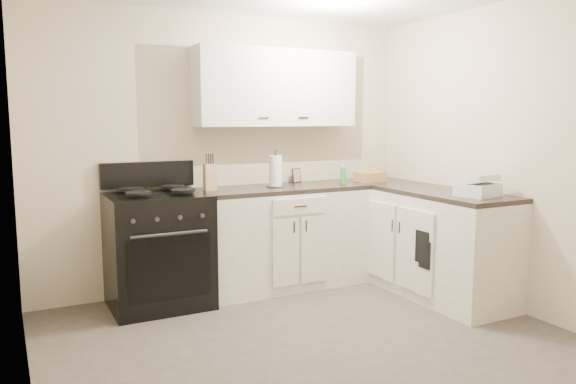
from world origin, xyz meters
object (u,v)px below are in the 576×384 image
wicker_basket (370,177)px  paper_towel (276,171)px  stove (158,252)px  countertop_grill (478,190)px  knife_block (210,177)px

wicker_basket → paper_towel: bearing=178.7°
stove → countertop_grill: (2.27, -1.28, 0.53)m
knife_block → paper_towel: size_ratio=0.80×
paper_towel → countertop_grill: paper_towel is taller
paper_towel → wicker_basket: size_ratio=1.00×
knife_block → countertop_grill: bearing=-34.4°
wicker_basket → countertop_grill: countertop_grill is taller
wicker_basket → countertop_grill: bearing=-83.5°
countertop_grill → stove: bearing=141.0°
stove → knife_block: (0.49, 0.07, 0.59)m
knife_block → stove: bearing=-169.6°
knife_block → countertop_grill: knife_block is taller
paper_towel → countertop_grill: size_ratio=0.99×
stove → paper_towel: bearing=1.1°
stove → paper_towel: 1.26m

